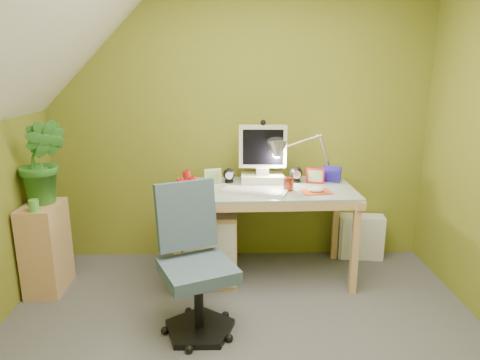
{
  "coord_description": "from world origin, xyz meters",
  "views": [
    {
      "loc": [
        -0.07,
        -2.1,
        1.68
      ],
      "look_at": [
        0.0,
        1.0,
        0.85
      ],
      "focal_mm": 33.0,
      "sensor_mm": 36.0,
      "label": 1
    }
  ],
  "objects_px": {
    "desk": "(263,232)",
    "monitor": "(263,152)",
    "side_ledge": "(46,248)",
    "desk_lamp": "(319,147)",
    "radiator": "(360,236)",
    "task_chair": "(198,270)",
    "potted_plant": "(43,162)"
  },
  "relations": [
    {
      "from": "desk",
      "to": "potted_plant",
      "type": "distance_m",
      "value": 1.73
    },
    {
      "from": "desk",
      "to": "side_ledge",
      "type": "distance_m",
      "value": 1.65
    },
    {
      "from": "monitor",
      "to": "desk_lamp",
      "type": "height_order",
      "value": "desk_lamp"
    },
    {
      "from": "desk",
      "to": "side_ledge",
      "type": "relative_size",
      "value": 2.04
    },
    {
      "from": "task_chair",
      "to": "radiator",
      "type": "relative_size",
      "value": 2.25
    },
    {
      "from": "task_chair",
      "to": "monitor",
      "type": "bearing_deg",
      "value": 40.38
    },
    {
      "from": "desk",
      "to": "potted_plant",
      "type": "height_order",
      "value": "potted_plant"
    },
    {
      "from": "desk_lamp",
      "to": "potted_plant",
      "type": "bearing_deg",
      "value": -167.06
    },
    {
      "from": "desk_lamp",
      "to": "radiator",
      "type": "bearing_deg",
      "value": 21.61
    },
    {
      "from": "desk",
      "to": "potted_plant",
      "type": "bearing_deg",
      "value": -176.23
    },
    {
      "from": "side_ledge",
      "to": "radiator",
      "type": "bearing_deg",
      "value": 11.68
    },
    {
      "from": "desk",
      "to": "potted_plant",
      "type": "relative_size",
      "value": 2.23
    },
    {
      "from": "desk",
      "to": "desk_lamp",
      "type": "bearing_deg",
      "value": 20.18
    },
    {
      "from": "desk",
      "to": "side_ledge",
      "type": "height_order",
      "value": "desk"
    },
    {
      "from": "desk",
      "to": "side_ledge",
      "type": "bearing_deg",
      "value": -174.6
    },
    {
      "from": "potted_plant",
      "to": "radiator",
      "type": "relative_size",
      "value": 1.6
    },
    {
      "from": "desk_lamp",
      "to": "side_ledge",
      "type": "distance_m",
      "value": 2.23
    },
    {
      "from": "task_chair",
      "to": "radiator",
      "type": "height_order",
      "value": "task_chair"
    },
    {
      "from": "desk",
      "to": "monitor",
      "type": "relative_size",
      "value": 2.8
    },
    {
      "from": "potted_plant",
      "to": "side_ledge",
      "type": "bearing_deg",
      "value": -121.41
    },
    {
      "from": "task_chair",
      "to": "radiator",
      "type": "distance_m",
      "value": 1.76
    },
    {
      "from": "radiator",
      "to": "task_chair",
      "type": "bearing_deg",
      "value": -133.83
    },
    {
      "from": "desk_lamp",
      "to": "potted_plant",
      "type": "relative_size",
      "value": 0.92
    },
    {
      "from": "desk_lamp",
      "to": "potted_plant",
      "type": "distance_m",
      "value": 2.09
    },
    {
      "from": "monitor",
      "to": "task_chair",
      "type": "bearing_deg",
      "value": -114.09
    },
    {
      "from": "monitor",
      "to": "potted_plant",
      "type": "relative_size",
      "value": 0.8
    },
    {
      "from": "side_ledge",
      "to": "radiator",
      "type": "distance_m",
      "value": 2.58
    },
    {
      "from": "radiator",
      "to": "desk_lamp",
      "type": "bearing_deg",
      "value": -155.18
    },
    {
      "from": "potted_plant",
      "to": "task_chair",
      "type": "xyz_separation_m",
      "value": [
        1.14,
        -0.63,
        -0.55
      ]
    },
    {
      "from": "monitor",
      "to": "task_chair",
      "type": "relative_size",
      "value": 0.57
    },
    {
      "from": "monitor",
      "to": "radiator",
      "type": "xyz_separation_m",
      "value": [
        0.89,
        0.14,
        -0.79
      ]
    },
    {
      "from": "desk",
      "to": "desk_lamp",
      "type": "distance_m",
      "value": 0.81
    }
  ]
}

